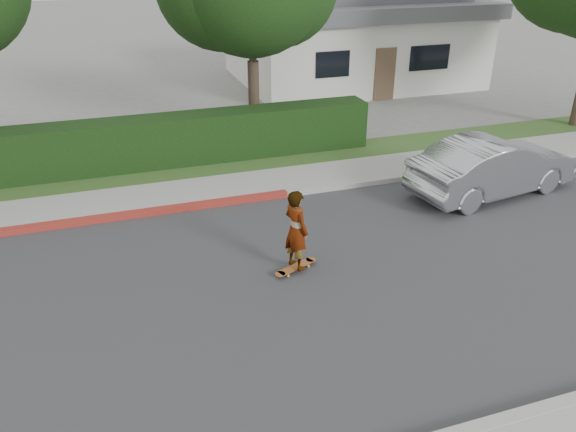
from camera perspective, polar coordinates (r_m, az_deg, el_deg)
name	(u,v)px	position (r m, az deg, el deg)	size (l,w,h in m)	color
ground	(304,287)	(10.90, 1.61, -7.18)	(120.00, 120.00, 0.00)	slate
road	(304,286)	(10.90, 1.61, -7.16)	(60.00, 8.00, 0.01)	#2D2D30
curb_far	(249,199)	(14.30, -3.97, 1.76)	(60.00, 0.20, 0.15)	#9E9E99
curb_red_section	(38,227)	(14.07, -24.06, -1.07)	(12.00, 0.21, 0.15)	maroon
sidewalk_far	(241,186)	(15.10, -4.84, 3.06)	(60.00, 1.60, 0.12)	gray
planting_strip	(227,166)	(16.55, -6.19, 5.11)	(60.00, 1.60, 0.10)	#2D4C1E
hedge	(117,147)	(16.57, -17.01, 6.70)	(15.00, 1.00, 1.50)	black
house	(350,33)	(27.21, 6.32, 18.00)	(10.60, 8.60, 4.30)	beige
skateboard	(296,267)	(11.33, 0.80, -5.19)	(1.03, 0.59, 0.10)	gold
skateboarder	(296,230)	(10.91, 0.83, -1.42)	(0.61, 0.40, 1.66)	white
car_silver	(493,166)	(15.42, 20.10, 4.76)	(1.59, 4.56, 1.50)	#AEB1B6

